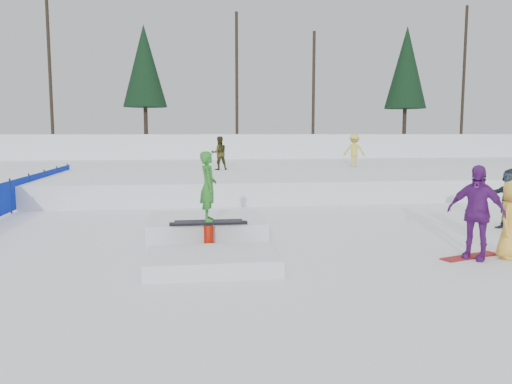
{
  "coord_description": "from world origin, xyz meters",
  "views": [
    {
      "loc": [
        -1.14,
        -9.56,
        2.48
      ],
      "look_at": [
        0.5,
        2.0,
        1.1
      ],
      "focal_mm": 35.0,
      "sensor_mm": 36.0,
      "label": 1
    }
  ],
  "objects": [
    {
      "name": "ground",
      "position": [
        0.0,
        0.0,
        0.0
      ],
      "size": [
        120.0,
        120.0,
        0.0
      ],
      "primitive_type": "plane",
      "color": "white"
    },
    {
      "name": "snow_berm",
      "position": [
        0.0,
        30.0,
        1.2
      ],
      "size": [
        60.0,
        14.0,
        2.4
      ],
      "primitive_type": "cube",
      "color": "white",
      "rests_on": "ground"
    },
    {
      "name": "snow_midrise",
      "position": [
        0.0,
        16.0,
        0.4
      ],
      "size": [
        50.0,
        18.0,
        0.8
      ],
      "primitive_type": "cube",
      "color": "white",
      "rests_on": "ground"
    },
    {
      "name": "safety_fence",
      "position": [
        -6.5,
        6.6,
        0.55
      ],
      "size": [
        0.05,
        16.0,
        1.1
      ],
      "color": "#051D9F",
      "rests_on": "ground"
    },
    {
      "name": "treeline",
      "position": [
        6.18,
        28.28,
        7.45
      ],
      "size": [
        40.24,
        4.22,
        10.5
      ],
      "color": "black",
      "rests_on": "snow_berm"
    },
    {
      "name": "walker_olive",
      "position": [
        0.4,
        13.33,
        1.57
      ],
      "size": [
        0.83,
        0.69,
        1.54
      ],
      "primitive_type": "imported",
      "rotation": [
        0.0,
        0.0,
        3.3
      ],
      "color": "#323110",
      "rests_on": "snow_midrise"
    },
    {
      "name": "walker_ygreen",
      "position": [
        7.22,
        14.45,
        1.62
      ],
      "size": [
        1.18,
        0.88,
        1.63
      ],
      "primitive_type": "imported",
      "rotation": [
        0.0,
        0.0,
        2.86
      ],
      "color": "gold",
      "rests_on": "snow_midrise"
    },
    {
      "name": "spectator_purple",
      "position": [
        4.5,
        -0.6,
        0.94
      ],
      "size": [
        1.08,
        1.11,
        1.87
      ],
      "primitive_type": "imported",
      "rotation": [
        0.0,
        0.0,
        -0.82
      ],
      "color": "#5D1B74",
      "rests_on": "ground"
    },
    {
      "name": "spectator_yellow",
      "position": [
        5.22,
        -0.67,
        0.78
      ],
      "size": [
        0.91,
        0.82,
        1.56
      ],
      "primitive_type": "imported",
      "rotation": [
        0.0,
        0.0,
        0.55
      ],
      "color": "yellow",
      "rests_on": "ground"
    },
    {
      "name": "spectator_dark",
      "position": [
        7.15,
        2.14,
        0.8
      ],
      "size": [
        1.12,
        1.52,
        1.59
      ],
      "primitive_type": "imported",
      "rotation": [
        0.0,
        0.0,
        -1.07
      ],
      "color": "#1E2833",
      "rests_on": "ground"
    },
    {
      "name": "loose_board_red",
      "position": [
        4.5,
        -0.47,
        0.01
      ],
      "size": [
        1.42,
        0.71,
        0.03
      ],
      "primitive_type": "cube",
      "rotation": [
        0.0,
        0.0,
        0.33
      ],
      "color": "maroon",
      "rests_on": "ground"
    },
    {
      "name": "jib_rail_feature",
      "position": [
        -0.69,
        1.18,
        0.3
      ],
      "size": [
        2.6,
        4.4,
        2.11
      ],
      "color": "white",
      "rests_on": "ground"
    }
  ]
}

